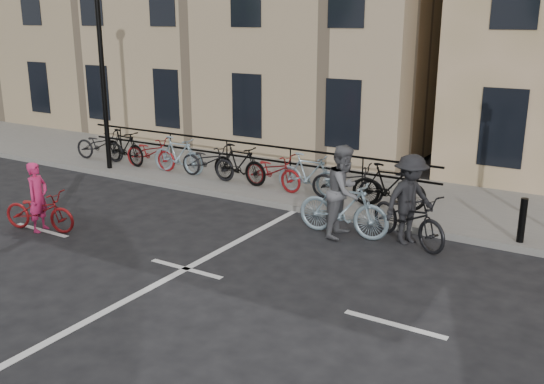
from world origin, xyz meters
The scene contains 8 objects.
ground centered at (0.00, 0.00, 0.00)m, with size 120.00×120.00×0.00m, color black.
sidewalk centered at (-4.00, 6.00, 0.07)m, with size 46.00×4.00×0.15m, color slate.
lamp_post centered at (-6.50, 4.40, 3.49)m, with size 0.36×0.36×5.28m.
bollard_east centered at (5.00, 4.25, 0.60)m, with size 0.14×0.14×0.90m, color black.
parked_bikes centered at (-2.82, 5.04, 0.65)m, with size 11.45×1.23×1.05m.
cyclist_pink centered at (-4.01, 0.00, 0.52)m, with size 1.78×1.00×1.50m.
cyclist_grey centered at (1.67, 3.13, 0.78)m, with size 2.03×0.97×1.94m.
cyclist_dark centered at (2.98, 3.42, 0.72)m, with size 2.16×1.63×1.84m.
Camera 1 is at (6.70, -7.91, 4.42)m, focal length 40.00 mm.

